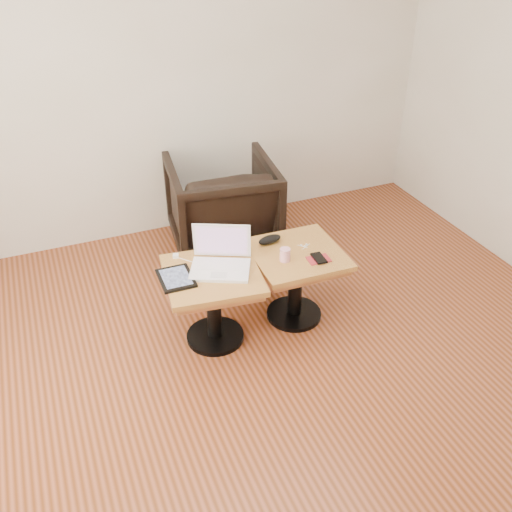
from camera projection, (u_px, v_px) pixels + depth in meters
name	position (u px, v px, depth m)	size (l,w,h in m)	color
room_shell	(296.00, 191.00, 2.66)	(4.52, 4.52, 2.71)	#5E2C12
side_table_left	(213.00, 290.00, 3.62)	(0.65, 0.65, 0.53)	black
side_table_right	(296.00, 269.00, 3.82)	(0.60, 0.60, 0.53)	black
laptop	(221.00, 260.00, 3.57)	(0.45, 0.41, 0.26)	white
tablet	(176.00, 278.00, 3.48)	(0.21, 0.26, 0.02)	black
charging_adapter	(176.00, 256.00, 3.68)	(0.04, 0.04, 0.02)	white
glasses_case	(270.00, 240.00, 3.83)	(0.17, 0.07, 0.05)	black
striped_cup	(285.00, 255.00, 3.64)	(0.07, 0.07, 0.09)	#F25885
earbuds_tangle	(304.00, 246.00, 3.80)	(0.08, 0.05, 0.01)	white
phone_on_sleeve	(319.00, 259.00, 3.66)	(0.15, 0.13, 0.02)	#A4213A
armchair	(222.00, 206.00, 4.61)	(0.82, 0.84, 0.77)	black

